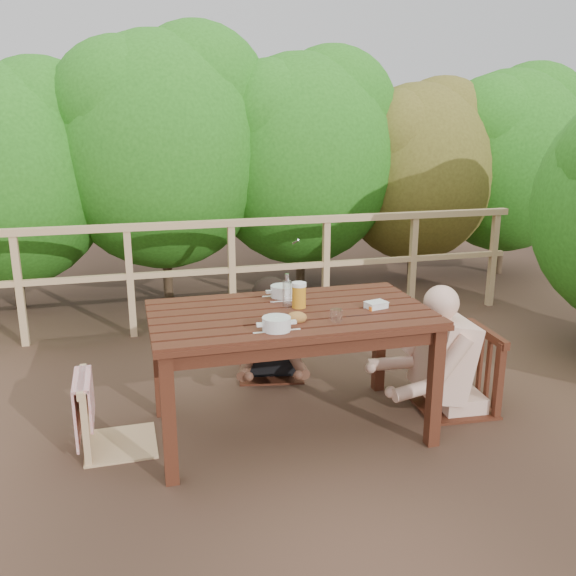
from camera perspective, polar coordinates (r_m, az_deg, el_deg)
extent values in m
plane|color=#4C3324|center=(3.90, 0.20, -13.06)|extent=(60.00, 60.00, 0.00)
cube|color=#3A1A0F|center=(3.73, 0.20, -7.92)|extent=(1.64, 0.92, 0.76)
cube|color=tan|center=(3.66, -15.86, -8.15)|extent=(0.43, 0.43, 0.86)
cube|color=#3A1A0F|center=(4.51, -1.67, -2.44)|extent=(0.55, 0.55, 0.95)
cube|color=#3A1A0F|center=(4.12, 15.53, -4.37)|extent=(0.53, 0.53, 1.00)
cube|color=tan|center=(5.55, -5.27, 1.24)|extent=(5.60, 0.10, 1.01)
cylinder|color=silver|center=(3.25, -1.09, -3.50)|extent=(0.26, 0.26, 0.09)
cylinder|color=white|center=(3.86, -0.49, -0.41)|extent=(0.26, 0.26, 0.09)
ellipsoid|color=#B1743F|center=(3.40, 0.81, -2.81)|extent=(0.12, 0.09, 0.07)
cylinder|color=#EAA20D|center=(3.63, 1.03, -0.78)|extent=(0.09, 0.09, 0.17)
cylinder|color=silver|center=(3.62, -0.10, -0.37)|extent=(0.05, 0.05, 0.22)
cylinder|color=white|center=(3.41, 4.55, -2.68)|extent=(0.07, 0.07, 0.08)
cube|color=white|center=(3.67, 8.26, -1.68)|extent=(0.14, 0.12, 0.05)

